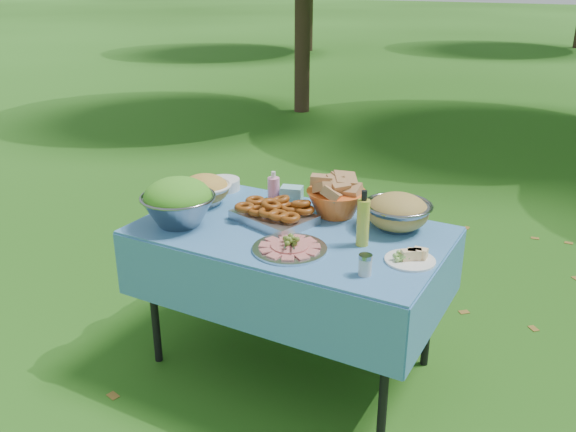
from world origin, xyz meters
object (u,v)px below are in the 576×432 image
at_px(picnic_table, 291,299).
at_px(plate_stack, 223,184).
at_px(salad_bowl, 178,202).
at_px(bread_bowl, 336,196).
at_px(pasta_bowl_steel, 398,211).
at_px(charcuterie_platter, 290,242).
at_px(oil_bottle, 363,218).

bearing_deg(picnic_table, plate_stack, 152.48).
bearing_deg(plate_stack, salad_bowl, -78.97).
height_order(bread_bowl, pasta_bowl_steel, bread_bowl).
distance_m(salad_bowl, plate_stack, 0.54).
bearing_deg(charcuterie_platter, plate_stack, 143.69).
distance_m(plate_stack, oil_bottle, 1.03).
xyz_separation_m(pasta_bowl_steel, oil_bottle, (-0.07, -0.26, 0.04)).
height_order(pasta_bowl_steel, charcuterie_platter, pasta_bowl_steel).
bearing_deg(plate_stack, picnic_table, -27.52).
height_order(salad_bowl, plate_stack, salad_bowl).
bearing_deg(bread_bowl, pasta_bowl_steel, -2.10).
relative_size(pasta_bowl_steel, charcuterie_platter, 0.97).
distance_m(picnic_table, bread_bowl, 0.56).
height_order(plate_stack, charcuterie_platter, charcuterie_platter).
height_order(salad_bowl, bread_bowl, salad_bowl).
bearing_deg(bread_bowl, oil_bottle, -46.87).
height_order(salad_bowl, pasta_bowl_steel, salad_bowl).
relative_size(bread_bowl, pasta_bowl_steel, 0.93).
height_order(salad_bowl, oil_bottle, oil_bottle).
height_order(charcuterie_platter, oil_bottle, oil_bottle).
distance_m(plate_stack, bread_bowl, 0.73).
bearing_deg(salad_bowl, picnic_table, 22.31).
bearing_deg(bread_bowl, charcuterie_platter, -90.54).
bearing_deg(bread_bowl, plate_stack, 176.21).
bearing_deg(charcuterie_platter, oil_bottle, 38.19).
height_order(salad_bowl, charcuterie_platter, salad_bowl).
xyz_separation_m(bread_bowl, oil_bottle, (0.26, -0.27, 0.03)).
relative_size(picnic_table, plate_stack, 7.70).
bearing_deg(plate_stack, pasta_bowl_steel, -3.26).
relative_size(bread_bowl, oil_bottle, 1.15).
xyz_separation_m(picnic_table, oil_bottle, (0.37, -0.00, 0.51)).
xyz_separation_m(plate_stack, charcuterie_platter, (0.72, -0.53, 0.01)).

